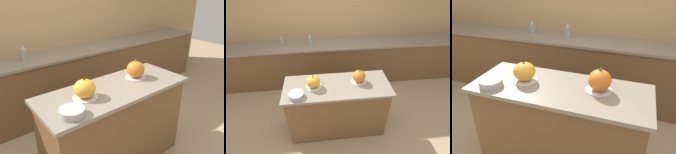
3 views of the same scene
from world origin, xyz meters
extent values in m
plane|color=tan|center=(0.00, 0.00, 0.00)|extent=(12.00, 12.00, 0.00)
cube|color=tan|center=(0.00, 1.71, 1.25)|extent=(8.00, 0.06, 2.50)
cube|color=brown|center=(0.00, 0.00, 0.44)|extent=(1.48, 0.55, 0.88)
cube|color=gray|center=(0.00, 0.00, 0.90)|extent=(1.54, 0.61, 0.03)
cube|color=brown|center=(0.00, 1.38, 0.44)|extent=(6.00, 0.56, 0.88)
cube|color=gray|center=(0.00, 1.38, 0.90)|extent=(6.00, 0.60, 0.03)
cylinder|color=silver|center=(-0.33, 0.01, 0.92)|extent=(0.23, 0.23, 0.01)
ellipsoid|color=orange|center=(-0.33, 0.01, 1.01)|extent=(0.20, 0.20, 0.16)
cone|color=#4C2D14|center=(-0.33, 0.01, 1.11)|extent=(0.02, 0.02, 0.04)
cylinder|color=silver|center=(0.33, 0.06, 0.92)|extent=(0.22, 0.22, 0.01)
ellipsoid|color=orange|center=(0.33, 0.06, 1.02)|extent=(0.19, 0.19, 0.17)
cone|color=#38702D|center=(0.33, 0.06, 1.12)|extent=(0.03, 0.03, 0.04)
cylinder|color=#99999E|center=(-0.40, 1.42, 0.99)|extent=(0.08, 0.08, 0.14)
cone|color=#99999E|center=(-0.40, 1.42, 1.09)|extent=(0.08, 0.08, 0.06)
cylinder|color=#99999E|center=(-0.97, 1.43, 0.99)|extent=(0.08, 0.08, 0.14)
cone|color=#99999E|center=(-0.97, 1.43, 1.09)|extent=(0.07, 0.07, 0.06)
cylinder|color=#ADADB2|center=(-0.57, -0.17, 0.95)|extent=(0.20, 0.20, 0.06)
camera|label=1|loc=(-1.22, -1.48, 1.85)|focal=35.00mm
camera|label=2|loc=(-0.21, -1.93, 2.53)|focal=28.00mm
camera|label=3|loc=(0.57, -1.52, 1.84)|focal=35.00mm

